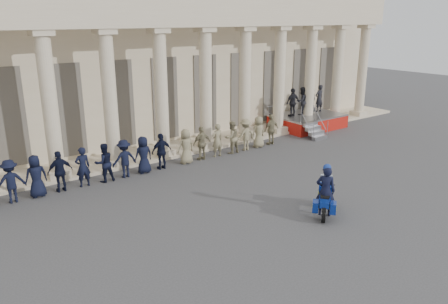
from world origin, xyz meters
TOP-DOWN VIEW (x-y plane):
  - ground at (0.00, 0.00)m, footprint 90.00×90.00m
  - building at (-0.00, 14.74)m, footprint 40.00×12.50m
  - officer_rank at (-2.38, 6.56)m, footprint 19.69×0.64m
  - reviewing_stand at (11.56, 8.01)m, footprint 4.24×4.07m
  - motorcycle at (2.70, -1.20)m, footprint 1.65×1.46m
  - rider at (2.62, -1.27)m, footprint 0.76×0.79m

SIDE VIEW (x-z plane):
  - ground at x=0.00m, z-range 0.00..0.00m
  - motorcycle at x=2.70m, z-range -0.09..1.19m
  - officer_rank at x=-2.38m, z-range 0.00..1.69m
  - rider at x=2.62m, z-range -0.01..1.91m
  - reviewing_stand at x=11.56m, z-range 0.03..2.63m
  - building at x=0.00m, z-range 0.02..9.02m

